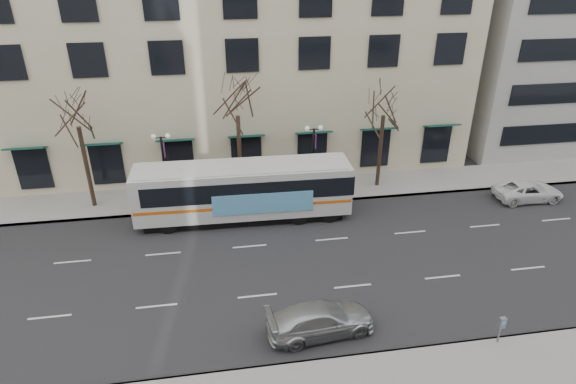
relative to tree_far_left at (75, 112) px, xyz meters
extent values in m
plane|color=black|center=(10.00, -8.80, -6.70)|extent=(160.00, 160.00, 0.00)
cube|color=gray|center=(15.00, 0.20, -6.62)|extent=(80.00, 4.00, 0.15)
cube|color=beige|center=(8.00, 12.20, 5.30)|extent=(40.00, 20.00, 24.00)
cylinder|color=black|center=(0.00, 0.00, -3.83)|extent=(0.28, 0.28, 5.74)
cylinder|color=black|center=(10.00, 0.00, -3.72)|extent=(0.28, 0.28, 5.95)
cylinder|color=black|center=(20.00, 0.00, -3.97)|extent=(0.28, 0.28, 5.46)
cylinder|color=black|center=(5.00, -0.60, -4.20)|extent=(0.16, 0.16, 5.00)
cylinder|color=black|center=(5.00, -0.60, -6.55)|extent=(0.36, 0.36, 0.30)
cube|color=black|center=(5.00, -0.60, -1.75)|extent=(0.90, 0.06, 0.06)
sphere|color=silver|center=(4.55, -0.60, -1.65)|extent=(0.32, 0.32, 0.32)
sphere|color=silver|center=(5.45, -0.60, -1.65)|extent=(0.32, 0.32, 0.32)
cube|color=#642078|center=(5.12, -0.60, -2.60)|extent=(0.04, 0.45, 1.00)
cylinder|color=black|center=(15.00, -0.60, -4.20)|extent=(0.16, 0.16, 5.00)
cylinder|color=black|center=(15.00, -0.60, -6.55)|extent=(0.36, 0.36, 0.30)
cube|color=black|center=(15.00, -0.60, -1.75)|extent=(0.90, 0.06, 0.06)
sphere|color=silver|center=(14.55, -0.60, -1.65)|extent=(0.32, 0.32, 0.32)
sphere|color=silver|center=(15.45, -0.60, -1.65)|extent=(0.32, 0.32, 0.32)
cube|color=#642078|center=(15.12, -0.60, -2.60)|extent=(0.04, 0.45, 1.00)
cube|color=silver|center=(9.97, -3.00, -4.63)|extent=(13.65, 3.25, 3.11)
cube|color=black|center=(9.97, -3.00, -6.39)|extent=(12.56, 2.87, 0.51)
cube|color=black|center=(10.31, -3.01, -4.15)|extent=(13.11, 3.28, 1.25)
cube|color=#D26013|center=(9.97, -3.00, -5.17)|extent=(13.51, 3.28, 0.20)
cube|color=#5AA7DC|center=(11.07, -4.53, -4.94)|extent=(6.23, 0.21, 1.36)
cube|color=silver|center=(9.97, -3.00, -3.04)|extent=(12.96, 2.94, 0.09)
cylinder|color=black|center=(5.19, -4.19, -6.13)|extent=(1.14, 0.34, 1.13)
cylinder|color=black|center=(5.25, -1.59, -6.13)|extent=(1.14, 0.34, 1.13)
cylinder|color=black|center=(13.34, -4.38, -6.13)|extent=(1.14, 0.34, 1.13)
cylinder|color=black|center=(13.40, -1.77, -6.13)|extent=(1.14, 0.34, 1.13)
cylinder|color=black|center=(15.38, -4.42, -6.13)|extent=(1.14, 0.34, 1.13)
cylinder|color=black|center=(15.44, -1.82, -6.13)|extent=(1.14, 0.34, 1.13)
imported|color=#B3B7BB|center=(12.61, -14.08, -5.98)|extent=(5.18, 2.57, 1.45)
imported|color=white|center=(29.75, -3.59, -6.05)|extent=(4.74, 2.26, 1.31)
cylinder|color=gray|center=(20.21, -16.11, -6.07)|extent=(0.08, 0.08, 0.95)
cube|color=gray|center=(20.21, -16.11, -5.44)|extent=(0.31, 0.21, 0.53)
cube|color=blue|center=(20.20, -16.21, -5.37)|extent=(0.15, 0.03, 0.19)
camera|label=1|loc=(8.50, -30.47, 9.09)|focal=30.00mm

